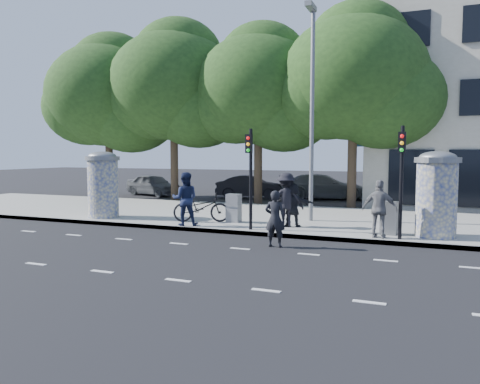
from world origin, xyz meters
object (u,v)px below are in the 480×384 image
at_px(traffic_pole_near, 250,168).
at_px(ped_e, 380,209).
at_px(car_left, 153,185).
at_px(car_mid, 251,187).
at_px(ped_f, 292,205).
at_px(ad_column_right, 437,192).
at_px(car_right, 322,187).
at_px(bicycle, 201,207).
at_px(cabinet_left, 234,208).
at_px(traffic_pole_far, 401,170).
at_px(man_road, 275,219).
at_px(ped_c, 185,199).
at_px(street_lamp, 312,98).
at_px(cabinet_right, 389,218).
at_px(ad_column_left, 103,183).
at_px(ped_d, 286,200).

bearing_deg(traffic_pole_near, ped_e, 0.78).
height_order(car_left, car_mid, car_left).
distance_m(ped_f, car_left, 15.69).
bearing_deg(ad_column_right, car_right, 116.83).
distance_m(traffic_pole_near, bicycle, 2.98).
bearing_deg(car_mid, traffic_pole_near, -171.59).
distance_m(ped_e, cabinet_left, 5.58).
bearing_deg(traffic_pole_far, bicycle, 171.88).
distance_m(ad_column_right, cabinet_left, 7.07).
xyz_separation_m(ped_f, car_right, (-1.39, 11.67, -0.19)).
height_order(man_road, cabinet_left, man_road).
bearing_deg(car_left, ped_c, -125.83).
bearing_deg(cabinet_left, bicycle, -155.63).
distance_m(man_road, cabinet_left, 4.14).
bearing_deg(man_road, ad_column_right, -150.89).
bearing_deg(street_lamp, car_left, 145.73).
xyz_separation_m(traffic_pole_near, ped_e, (4.20, 0.06, -1.19)).
bearing_deg(ped_f, traffic_pole_near, 38.03).
xyz_separation_m(traffic_pole_far, ped_c, (-7.31, 0.06, -1.13)).
xyz_separation_m(ad_column_right, cabinet_right, (-1.37, -0.12, -0.86)).
bearing_deg(car_right, ped_e, -178.86).
relative_size(ad_column_left, bicycle, 1.26).
distance_m(ad_column_right, ped_d, 4.88).
distance_m(ped_d, ped_e, 3.43).
height_order(ped_c, cabinet_left, ped_c).
bearing_deg(ped_c, car_left, -76.35).
height_order(car_left, car_right, car_right).
height_order(man_road, car_mid, man_road).
distance_m(ped_f, cabinet_right, 3.33).
height_order(ad_column_right, ped_f, ad_column_right).
relative_size(ped_d, cabinet_right, 1.79).
bearing_deg(street_lamp, car_right, 99.34).
distance_m(ad_column_left, street_lamp, 8.90).
bearing_deg(car_left, ad_column_right, -104.48).
xyz_separation_m(ped_c, car_right, (2.26, 12.81, -0.36)).
bearing_deg(ped_f, car_right, -91.43).
relative_size(ped_d, ped_e, 1.07).
bearing_deg(ped_f, cabinet_left, -14.21).
bearing_deg(bicycle, cabinet_left, -92.39).
bearing_deg(traffic_pole_near, ped_c, 178.70).
bearing_deg(ad_column_right, ped_d, 177.64).
xyz_separation_m(ad_column_left, cabinet_left, (5.40, 0.73, -0.86)).
height_order(ped_f, cabinet_right, ped_f).
bearing_deg(car_left, traffic_pole_near, -118.60).
bearing_deg(ped_f, man_road, 87.45).
bearing_deg(traffic_pole_near, ped_f, 46.25).
bearing_deg(ad_column_right, bicycle, 179.20).
height_order(traffic_pole_near, ped_d, traffic_pole_near).
bearing_deg(ped_e, ad_column_right, -146.19).
bearing_deg(street_lamp, man_road, -89.58).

